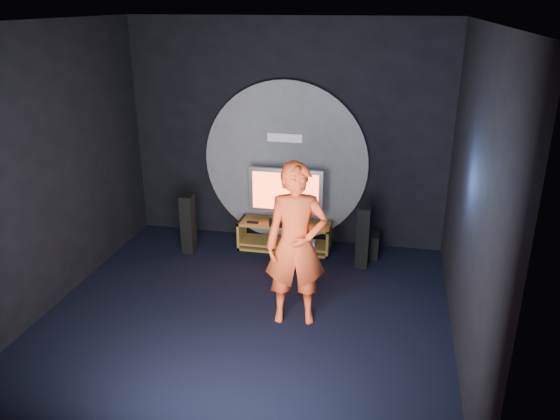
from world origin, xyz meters
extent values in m
plane|color=black|center=(0.00, 0.00, 0.00)|extent=(5.00, 5.00, 0.00)
cube|color=black|center=(0.00, 2.50, 1.75)|extent=(5.00, 0.04, 3.50)
cube|color=black|center=(0.00, -2.50, 1.75)|extent=(5.00, 0.04, 3.50)
cube|color=black|center=(-2.50, 0.00, 1.75)|extent=(0.04, 5.00, 3.50)
cube|color=black|center=(2.50, 0.00, 1.75)|extent=(0.04, 5.00, 3.50)
cube|color=black|center=(0.00, 0.00, 3.50)|extent=(5.00, 5.00, 0.01)
cylinder|color=#515156|center=(0.00, 2.44, 1.30)|extent=(2.60, 0.08, 2.60)
cube|color=white|center=(0.00, 2.39, 1.72)|extent=(0.55, 0.03, 0.13)
cube|color=olive|center=(0.07, 2.05, 0.43)|extent=(1.45, 0.45, 0.04)
cube|color=olive|center=(0.07, 2.05, 0.10)|extent=(1.40, 0.42, 0.04)
cube|color=olive|center=(-0.63, 2.05, 0.23)|extent=(0.04, 0.45, 0.45)
cube|color=olive|center=(0.77, 2.05, 0.23)|extent=(0.04, 0.45, 0.45)
cube|color=olive|center=(0.07, 2.05, 0.27)|extent=(0.03, 0.40, 0.29)
cube|color=olive|center=(0.07, 2.05, 0.02)|extent=(1.45, 0.45, 0.04)
cube|color=white|center=(0.45, 2.05, 0.14)|extent=(0.22, 0.16, 0.05)
cube|color=#BBBCC3|center=(0.07, 2.12, 0.47)|extent=(0.36, 0.22, 0.04)
cylinder|color=#BBBCC3|center=(0.07, 2.12, 0.54)|extent=(0.07, 0.07, 0.10)
cube|color=#BBBCC3|center=(0.07, 2.12, 0.95)|extent=(1.16, 0.06, 0.72)
cube|color=#F94B22|center=(0.07, 2.09, 0.95)|extent=(1.03, 0.01, 0.59)
cube|color=black|center=(0.07, 1.90, 0.53)|extent=(0.40, 0.15, 0.15)
cube|color=black|center=(-0.41, 1.93, 0.46)|extent=(0.18, 0.05, 0.02)
cube|color=black|center=(-1.37, 1.64, 0.47)|extent=(0.19, 0.21, 0.93)
cube|color=black|center=(1.31, 1.70, 0.47)|extent=(0.19, 0.21, 0.93)
cube|color=black|center=(1.37, 2.07, 0.18)|extent=(0.34, 0.34, 0.37)
imported|color=#EB4820|center=(0.61, 0.09, 1.01)|extent=(0.81, 0.61, 2.01)
camera|label=1|loc=(1.66, -5.67, 3.71)|focal=35.00mm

